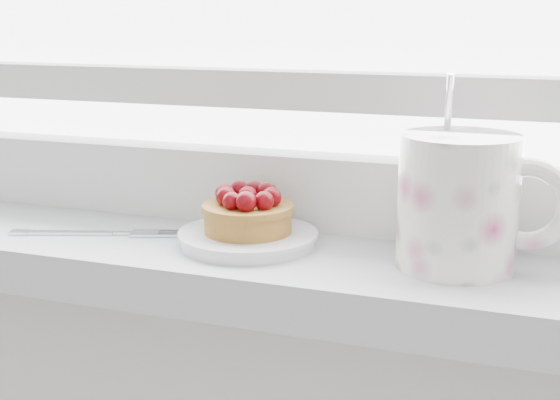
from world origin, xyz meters
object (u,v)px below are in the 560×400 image
at_px(floral_mug, 463,199).
at_px(fork, 98,233).
at_px(saucer, 248,238).
at_px(raspberry_tart, 248,211).

bearing_deg(floral_mug, fork, -176.57).
relative_size(saucer, floral_mug, 0.80).
bearing_deg(fork, raspberry_tart, 6.98).
bearing_deg(saucer, fork, -173.07).
bearing_deg(floral_mug, raspberry_tart, -179.34).
distance_m(raspberry_tart, floral_mug, 0.19).
xyz_separation_m(raspberry_tart, floral_mug, (0.18, 0.00, 0.03)).
bearing_deg(saucer, floral_mug, 0.70).
xyz_separation_m(saucer, fork, (-0.14, -0.02, -0.00)).
xyz_separation_m(floral_mug, fork, (-0.33, -0.02, -0.05)).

